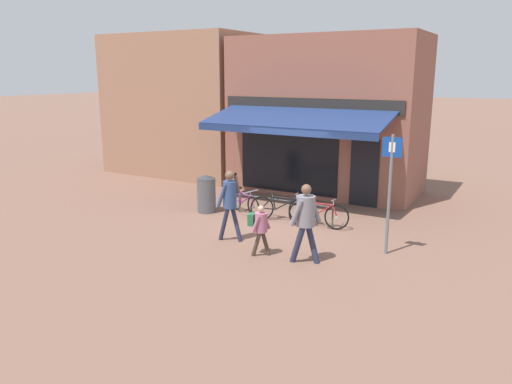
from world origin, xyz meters
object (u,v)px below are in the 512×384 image
(bicycle_black, at_px, (281,208))
(pedestrian_second_adult, at_px, (306,216))
(parking_sign, at_px, (390,183))
(pedestrian_adult, at_px, (230,198))
(pedestrian_child, at_px, (260,225))
(litter_bin, at_px, (206,194))
(bicycle_red, at_px, (318,214))
(bicycle_purple, at_px, (244,202))

(bicycle_black, distance_m, pedestrian_second_adult, 3.30)
(bicycle_black, bearing_deg, parking_sign, -37.08)
(pedestrian_adult, relative_size, pedestrian_child, 1.49)
(pedestrian_adult, bearing_deg, litter_bin, 143.27)
(bicycle_red, height_order, pedestrian_second_adult, pedestrian_second_adult)
(bicycle_red, bearing_deg, litter_bin, 174.20)
(bicycle_black, relative_size, pedestrian_adult, 0.97)
(bicycle_red, height_order, parking_sign, parking_sign)
(bicycle_black, xyz_separation_m, bicycle_red, (1.16, -0.06, -0.01))
(bicycle_purple, relative_size, bicycle_red, 0.93)
(pedestrian_adult, height_order, pedestrian_second_adult, pedestrian_adult)
(pedestrian_second_adult, bearing_deg, bicycle_black, 130.73)
(bicycle_purple, distance_m, bicycle_red, 2.44)
(bicycle_purple, bearing_deg, pedestrian_child, -25.09)
(pedestrian_child, distance_m, pedestrian_second_adult, 1.14)
(bicycle_red, relative_size, parking_sign, 0.60)
(pedestrian_adult, xyz_separation_m, pedestrian_child, (1.15, -0.54, -0.37))
(bicycle_purple, relative_size, litter_bin, 1.37)
(bicycle_purple, xyz_separation_m, pedestrian_child, (2.12, -2.79, 0.38))
(pedestrian_child, distance_m, litter_bin, 3.98)
(bicycle_black, distance_m, bicycle_red, 1.16)
(bicycle_purple, bearing_deg, bicycle_black, 23.98)
(parking_sign, bearing_deg, pedestrian_adult, -164.33)
(pedestrian_child, bearing_deg, pedestrian_adult, 144.64)
(pedestrian_adult, bearing_deg, pedestrian_child, -19.76)
(bicycle_red, distance_m, litter_bin, 3.51)
(pedestrian_child, height_order, pedestrian_second_adult, pedestrian_second_adult)
(pedestrian_adult, distance_m, parking_sign, 3.81)
(bicycle_red, xyz_separation_m, pedestrian_adult, (-1.46, -2.11, 0.74))
(bicycle_purple, bearing_deg, parking_sign, 12.64)
(bicycle_black, height_order, pedestrian_second_adult, pedestrian_second_adult)
(bicycle_purple, relative_size, parking_sign, 0.56)
(parking_sign, bearing_deg, litter_bin, 171.68)
(litter_bin, xyz_separation_m, parking_sign, (5.66, -0.83, 1.10))
(bicycle_purple, distance_m, litter_bin, 1.16)
(bicycle_purple, bearing_deg, pedestrian_adult, -38.97)
(parking_sign, bearing_deg, bicycle_black, 160.93)
(bicycle_purple, distance_m, pedestrian_adult, 2.56)
(bicycle_red, xyz_separation_m, pedestrian_child, (-0.31, -2.65, 0.37))
(pedestrian_adult, height_order, pedestrian_child, pedestrian_adult)
(pedestrian_adult, xyz_separation_m, litter_bin, (-2.04, 1.84, -0.53))
(pedestrian_second_adult, height_order, parking_sign, parking_sign)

